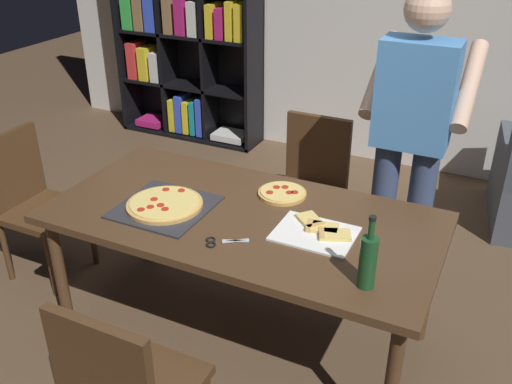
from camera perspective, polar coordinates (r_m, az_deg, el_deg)
name	(u,v)px	position (r m, az deg, el deg)	size (l,w,h in m)	color
ground_plane	(244,334)	(3.18, -1.21, -14.03)	(12.00, 12.00, 0.00)	brown
dining_table	(243,226)	(2.77, -1.35, -3.45)	(1.88, 0.94, 0.75)	#4C331E
chair_far_side	(311,179)	(3.62, 5.54, 1.33)	(0.42, 0.42, 0.90)	#472D19
chair_left_end	(30,197)	(3.65, -21.71, -0.45)	(0.42, 0.42, 0.90)	#472D19
bookshelf	(184,31)	(5.45, -7.26, 15.76)	(1.40, 0.35, 1.95)	black
person_serving_pizza	(411,135)	(3.09, 15.28, 5.51)	(0.55, 0.54, 1.75)	#38476B
pepperoni_pizza_on_tray	(165,205)	(2.82, -9.15, -1.32)	(0.43, 0.43, 0.04)	#2D2D33
pizza_slices_on_towel	(318,231)	(2.60, 6.21, -3.91)	(0.36, 0.30, 0.03)	white
wine_bottle	(368,261)	(2.24, 11.18, -6.77)	(0.07, 0.07, 0.32)	#194723
kitchen_scissors	(220,242)	(2.52, -3.68, -4.99)	(0.19, 0.14, 0.01)	silver
second_pizza_plain	(282,193)	(2.91, 2.65, -0.10)	(0.25, 0.25, 0.03)	tan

